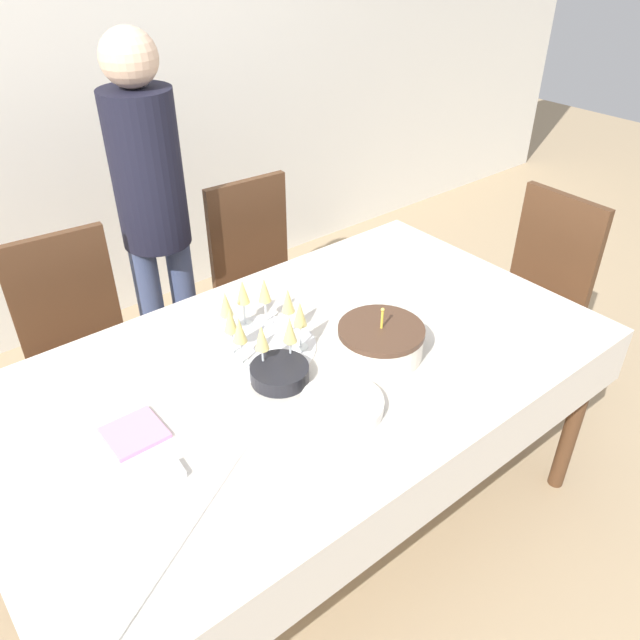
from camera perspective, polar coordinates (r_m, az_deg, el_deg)
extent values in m
plane|color=tan|center=(2.52, -1.24, -17.81)|extent=(12.00, 12.00, 0.00)
cube|color=silver|center=(3.33, -23.39, 20.47)|extent=(8.00, 0.05, 2.70)
cube|color=silver|center=(1.99, -1.51, -4.20)|extent=(1.94, 1.11, 0.03)
cube|color=silver|center=(2.04, -1.47, -6.19)|extent=(1.97, 1.14, 0.21)
cylinder|color=#51331E|center=(2.57, 22.32, -8.07)|extent=(0.06, 0.06, 0.74)
cylinder|color=#51331E|center=(3.01, 6.52, 1.31)|extent=(0.06, 0.06, 0.74)
cube|color=#51331E|center=(2.62, -20.14, -4.61)|extent=(0.46, 0.46, 0.04)
cube|color=#51331E|center=(2.63, -22.45, 2.25)|extent=(0.40, 0.07, 0.50)
cylinder|color=#51331E|center=(2.65, -14.35, -9.33)|extent=(0.04, 0.04, 0.42)
cylinder|color=#51331E|center=(2.61, -21.82, -11.97)|extent=(0.04, 0.04, 0.42)
cylinder|color=#51331E|center=(2.92, -16.93, -5.15)|extent=(0.04, 0.04, 0.42)
cylinder|color=#51331E|center=(2.88, -23.66, -7.44)|extent=(0.04, 0.04, 0.42)
cube|color=#51331E|center=(2.91, -4.35, 1.89)|extent=(0.45, 0.45, 0.04)
cube|color=#51331E|center=(2.93, -6.57, 7.99)|extent=(0.40, 0.06, 0.50)
cylinder|color=#51331E|center=(3.00, 0.58, -2.27)|extent=(0.04, 0.04, 0.42)
cylinder|color=#51331E|center=(2.85, -5.32, -4.74)|extent=(0.04, 0.04, 0.42)
cylinder|color=#51331E|center=(3.25, -3.15, 0.79)|extent=(0.04, 0.04, 0.42)
cylinder|color=#51331E|center=(3.10, -8.74, -1.32)|extent=(0.04, 0.04, 0.42)
cube|color=#51331E|center=(2.93, 17.76, 0.43)|extent=(0.43, 0.43, 0.04)
cube|color=#51331E|center=(2.95, 20.91, 6.06)|extent=(0.05, 0.40, 0.50)
cylinder|color=#51331E|center=(2.86, 17.62, -6.22)|extent=(0.04, 0.04, 0.42)
cylinder|color=#51331E|center=(3.02, 12.28, -2.86)|extent=(0.04, 0.04, 0.42)
cylinder|color=#51331E|center=(3.12, 21.62, -3.45)|extent=(0.04, 0.04, 0.42)
cylinder|color=#51331E|center=(3.27, 16.50, -0.50)|extent=(0.04, 0.04, 0.42)
cylinder|color=silver|center=(2.00, 5.55, -2.14)|extent=(0.27, 0.27, 0.08)
cylinder|color=#4C3323|center=(1.97, 5.63, -0.93)|extent=(0.27, 0.27, 0.02)
cylinder|color=yellow|center=(1.94, 5.69, 0.01)|extent=(0.01, 0.01, 0.06)
sphere|color=#F9CC4C|center=(1.92, 5.76, 0.95)|extent=(0.01, 0.01, 0.01)
cylinder|color=silver|center=(2.05, -5.41, -2.45)|extent=(0.36, 0.36, 0.01)
cylinder|color=silver|center=(2.09, -2.84, -1.20)|extent=(0.05, 0.05, 0.00)
cylinder|color=silver|center=(2.07, -2.88, -0.19)|extent=(0.01, 0.01, 0.08)
cone|color=#E0CC72|center=(2.02, -2.94, 1.81)|extent=(0.04, 0.04, 0.08)
cylinder|color=silver|center=(2.15, -4.93, -0.18)|extent=(0.05, 0.05, 0.00)
cylinder|color=silver|center=(2.13, -4.99, 0.81)|extent=(0.01, 0.01, 0.08)
cone|color=#E0CC72|center=(2.08, -5.10, 2.77)|extent=(0.04, 0.04, 0.08)
cylinder|color=silver|center=(2.15, -6.84, -0.34)|extent=(0.05, 0.05, 0.00)
cylinder|color=silver|center=(2.13, -6.92, 0.65)|extent=(0.01, 0.01, 0.08)
cone|color=#E0CC72|center=(2.08, -7.08, 2.61)|extent=(0.04, 0.04, 0.08)
cylinder|color=silver|center=(2.10, -8.32, -1.52)|extent=(0.05, 0.05, 0.00)
cylinder|color=silver|center=(2.07, -8.42, -0.52)|extent=(0.01, 0.01, 0.08)
cone|color=#E0CC72|center=(2.02, -8.62, 1.46)|extent=(0.04, 0.04, 0.08)
cylinder|color=silver|center=(2.02, -7.91, -3.04)|extent=(0.05, 0.05, 0.00)
cylinder|color=silver|center=(1.99, -8.01, -2.02)|extent=(0.01, 0.01, 0.08)
cone|color=#E0CC72|center=(1.94, -8.21, 0.01)|extent=(0.04, 0.04, 0.08)
cylinder|color=silver|center=(1.97, -7.11, -3.98)|extent=(0.05, 0.05, 0.00)
cylinder|color=silver|center=(1.95, -7.20, -2.95)|extent=(0.01, 0.01, 0.08)
cone|color=#E0CC72|center=(1.90, -7.38, -0.89)|extent=(0.04, 0.04, 0.08)
cylinder|color=silver|center=(1.94, -5.16, -4.69)|extent=(0.05, 0.05, 0.00)
cylinder|color=silver|center=(1.91, -5.23, -3.64)|extent=(0.01, 0.01, 0.08)
cone|color=#E0CC72|center=(1.86, -5.36, -1.56)|extent=(0.04, 0.04, 0.08)
cylinder|color=silver|center=(1.96, -2.68, -4.00)|extent=(0.05, 0.05, 0.00)
cylinder|color=silver|center=(1.93, -2.72, -2.96)|extent=(0.01, 0.01, 0.08)
cone|color=#E0CC72|center=(1.88, -2.79, -0.89)|extent=(0.04, 0.04, 0.08)
cylinder|color=silver|center=(2.03, -1.77, -2.46)|extent=(0.05, 0.05, 0.00)
cylinder|color=silver|center=(2.00, -1.80, -1.43)|extent=(0.01, 0.01, 0.08)
cone|color=#E0CC72|center=(1.96, -1.84, 0.60)|extent=(0.04, 0.04, 0.08)
cylinder|color=silver|center=(1.81, 2.00, -8.05)|extent=(0.24, 0.24, 0.01)
cylinder|color=silver|center=(1.80, 2.01, -7.89)|extent=(0.24, 0.24, 0.01)
cylinder|color=silver|center=(1.80, 2.01, -7.72)|extent=(0.24, 0.24, 0.01)
cylinder|color=silver|center=(1.79, 2.02, -7.55)|extent=(0.24, 0.24, 0.01)
cylinder|color=silver|center=(1.79, 2.02, -7.38)|extent=(0.24, 0.24, 0.01)
cylinder|color=black|center=(1.91, -3.68, -5.35)|extent=(0.18, 0.18, 0.01)
cylinder|color=black|center=(1.91, -3.69, -5.19)|extent=(0.18, 0.18, 0.01)
cylinder|color=black|center=(1.90, -3.70, -5.03)|extent=(0.18, 0.18, 0.01)
cylinder|color=black|center=(1.90, -3.71, -4.86)|extent=(0.18, 0.18, 0.01)
cylinder|color=black|center=(1.89, -3.71, -4.70)|extent=(0.18, 0.18, 0.01)
cylinder|color=black|center=(1.89, -3.72, -4.53)|extent=(0.18, 0.18, 0.01)
cylinder|color=black|center=(1.89, -3.73, -4.37)|extent=(0.18, 0.18, 0.01)
cube|color=silver|center=(1.98, 11.31, -4.54)|extent=(0.30, 0.08, 0.00)
cube|color=silver|center=(1.66, -15.24, -14.06)|extent=(0.17, 0.07, 0.02)
cube|color=pink|center=(1.80, -16.61, -9.87)|extent=(0.15, 0.15, 0.01)
cylinder|color=#3F4C72|center=(2.90, -14.87, -0.50)|extent=(0.11, 0.11, 0.79)
cylinder|color=#3F4C72|center=(2.96, -12.12, 0.60)|extent=(0.11, 0.11, 0.79)
cylinder|color=black|center=(2.61, -15.55, 13.03)|extent=(0.28, 0.28, 0.62)
sphere|color=#D8B293|center=(2.50, -17.10, 21.98)|extent=(0.21, 0.21, 0.21)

